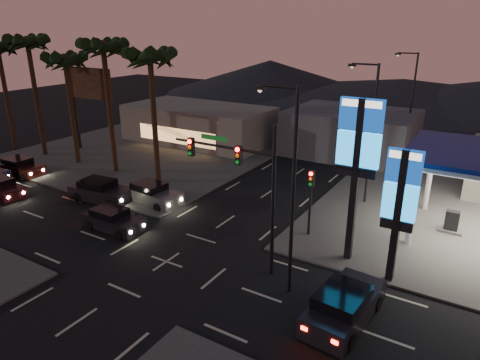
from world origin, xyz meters
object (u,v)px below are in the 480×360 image
Objects in this scene: car_lane_a_mid at (1,188)px; suv_station at (344,306)px; pylon_sign_tall at (358,149)px; car_lane_b_mid at (101,191)px; car_lane_b_rear at (20,167)px; car_lane_a_front at (113,220)px; traffic_signal_mast at (243,174)px; car_lane_b_front at (152,194)px; pylon_sign_short at (400,197)px.

suv_station is (27.16, -0.65, 0.11)m from car_lane_a_mid.
car_lane_b_mid is at bearing -176.23° from pylon_sign_tall.
car_lane_b_rear is 30.93m from suv_station.
traffic_signal_mast is at bearing 4.01° from car_lane_a_front.
suv_station reaches higher than car_lane_b_front.
car_lane_b_front reaches higher than car_lane_a_front.
pylon_sign_short is 1.53× the size of car_lane_b_rear.
traffic_signal_mast is at bearing 164.24° from suv_station.
car_lane_a_front is 0.93× the size of car_lane_b_rear.
car_lane_b_rear is at bearing 177.90° from car_lane_b_mid.
car_lane_b_mid is at bearing -156.03° from car_lane_b_front.
car_lane_a_mid is at bearing -176.96° from traffic_signal_mast.
traffic_signal_mast is at bearing -21.03° from car_lane_b_front.
suv_station is at bearing -19.06° from car_lane_b_front.
car_lane_b_front is at bearing 175.45° from pylon_sign_short.
car_lane_b_front is 3.94m from car_lane_b_mid.
car_lane_b_front is at bearing 24.88° from car_lane_a_mid.
pylon_sign_short is at bearing 19.13° from traffic_signal_mast.
traffic_signal_mast is at bearing -160.87° from pylon_sign_short.
traffic_signal_mast reaches higher than suv_station.
pylon_sign_short reaches higher than car_lane_b_rear.
suv_station reaches higher than car_lane_b_rear.
suv_station is at bearing -8.26° from car_lane_b_rear.
car_lane_a_front is 15.42m from car_lane_b_rear.
pylon_sign_tall is at bearing 16.50° from car_lane_a_front.
suv_station is (19.96, -4.05, 0.03)m from car_lane_b_mid.
car_lane_b_front is at bearing 160.94° from suv_station.
car_lane_b_mid is 0.99× the size of suv_station.
pylon_sign_short is at bearing 7.33° from car_lane_a_mid.
suv_station is at bearing -11.48° from car_lane_b_mid.
car_lane_b_mid is 1.10× the size of car_lane_b_rear.
car_lane_b_rear is at bearing 167.49° from car_lane_a_front.
traffic_signal_mast is 1.57× the size of suv_station.
car_lane_a_front is at bearing -169.18° from pylon_sign_short.
car_lane_a_mid is at bearing 178.63° from suv_station.
pylon_sign_tall is at bearing 105.81° from suv_station.
pylon_sign_tall reaches higher than car_lane_b_mid.
pylon_sign_tall is at bearing 36.52° from traffic_signal_mast.
car_lane_b_rear is (-31.62, 0.17, -3.97)m from pylon_sign_short.
car_lane_b_rear is 0.90× the size of suv_station.
car_lane_b_front reaches higher than car_lane_a_mid.
pylon_sign_tall is 19.36m from car_lane_b_mid.
pylon_sign_tall is 1.87× the size of car_lane_b_front.
pylon_sign_tall is at bearing 158.20° from pylon_sign_short.
car_lane_b_mid is (-13.73, 2.30, -4.49)m from traffic_signal_mast.
car_lane_b_front is (-14.87, 0.38, -5.68)m from pylon_sign_tall.
pylon_sign_tall reaches higher than traffic_signal_mast.
pylon_sign_tall is 3.20m from pylon_sign_short.
car_lane_b_rear reaches higher than car_lane_a_front.
car_lane_b_mid is at bearing 146.22° from car_lane_a_front.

